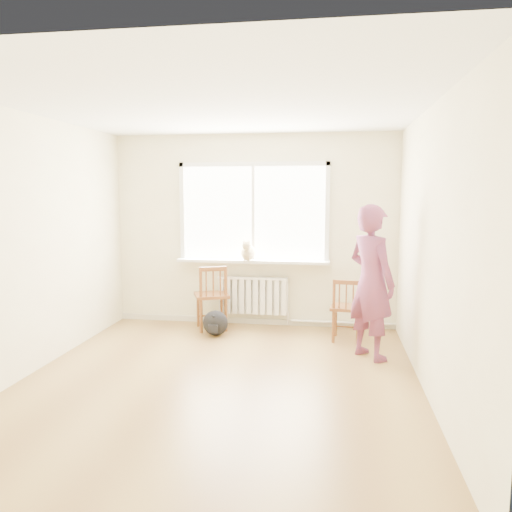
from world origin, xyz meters
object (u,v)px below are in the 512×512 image
at_px(person, 371,282).
at_px(backpack, 215,323).
at_px(chair_right, 347,310).
at_px(cat, 248,252).
at_px(chair_left, 212,297).

distance_m(person, backpack, 2.17).
distance_m(chair_right, person, 0.81).
bearing_deg(cat, backpack, -127.34).
height_order(chair_left, person, person).
relative_size(cat, backpack, 1.36).
relative_size(chair_left, chair_right, 1.12).
bearing_deg(chair_left, chair_right, 149.56).
distance_m(chair_right, backpack, 1.73).
bearing_deg(chair_right, person, 118.71).
bearing_deg(person, chair_left, 27.04).
relative_size(chair_left, person, 0.51).
relative_size(chair_left, backpack, 2.68).
bearing_deg(backpack, person, -16.91).
bearing_deg(chair_right, backpack, 6.46).
bearing_deg(person, backpack, 32.68).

